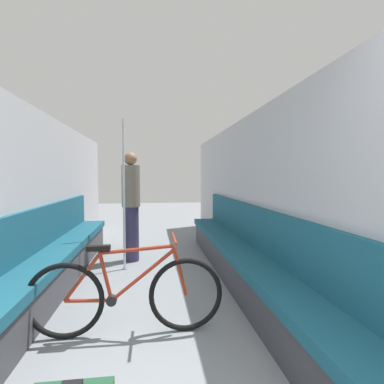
# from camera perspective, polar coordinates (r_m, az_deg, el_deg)

# --- Properties ---
(wall_left) EXTENTS (0.10, 9.42, 2.28)m
(wall_left) POSITION_cam_1_polar(r_m,az_deg,el_deg) (3.93, -30.01, -1.34)
(wall_left) COLOR #B2B2B7
(wall_left) RESTS_ON ground
(wall_right) EXTENTS (0.10, 9.42, 2.28)m
(wall_right) POSITION_cam_1_polar(r_m,az_deg,el_deg) (3.90, 13.63, -1.04)
(wall_right) COLOR #B2B2B7
(wall_right) RESTS_ON ground
(bench_seat_row_left) EXTENTS (0.47, 5.17, 1.02)m
(bench_seat_row_left) POSITION_cam_1_polar(r_m,az_deg,el_deg) (4.06, -25.80, -12.70)
(bench_seat_row_left) COLOR #3D3D42
(bench_seat_row_left) RESTS_ON ground
(bench_seat_row_right) EXTENTS (0.47, 5.17, 1.02)m
(bench_seat_row_right) POSITION_cam_1_polar(r_m,az_deg,el_deg) (4.03, 9.56, -12.54)
(bench_seat_row_right) COLOR #3D3D42
(bench_seat_row_right) RESTS_ON ground
(bicycle) EXTENTS (1.73, 0.46, 0.87)m
(bicycle) POSITION_cam_1_polar(r_m,az_deg,el_deg) (2.86, -12.36, -18.62)
(bicycle) COLOR black
(bicycle) RESTS_ON ground
(grab_pole_near) EXTENTS (0.08, 0.08, 2.26)m
(grab_pole_near) POSITION_cam_1_polar(r_m,az_deg,el_deg) (4.59, -12.86, -0.89)
(grab_pole_near) COLOR gray
(grab_pole_near) RESTS_ON ground
(passenger_standing) EXTENTS (0.30, 0.30, 1.80)m
(passenger_standing) POSITION_cam_1_polar(r_m,az_deg,el_deg) (5.04, -11.53, -2.43)
(passenger_standing) COLOR #332D4C
(passenger_standing) RESTS_ON ground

